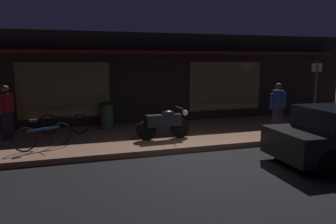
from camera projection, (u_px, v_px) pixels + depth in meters
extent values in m
plane|color=black|center=(203.00, 163.00, 8.35)|extent=(60.00, 60.00, 0.00)
cube|color=#8C6047|center=(167.00, 135.00, 11.16)|extent=(18.00, 4.00, 0.15)
cube|color=black|center=(142.00, 78.00, 14.10)|extent=(18.00, 2.80, 3.60)
cube|color=brown|center=(64.00, 90.00, 11.84)|extent=(3.20, 0.04, 2.00)
cube|color=brown|center=(225.00, 86.00, 13.78)|extent=(3.20, 0.04, 2.00)
cube|color=#591919|center=(152.00, 52.00, 12.38)|extent=(16.20, 0.50, 0.12)
cylinder|color=black|center=(146.00, 131.00, 10.05)|extent=(0.60, 0.15, 0.60)
cylinder|color=black|center=(180.00, 128.00, 10.42)|extent=(0.60, 0.15, 0.60)
cube|color=black|center=(163.00, 120.00, 10.19)|extent=(1.11, 0.33, 0.36)
ellipsoid|color=black|center=(168.00, 114.00, 10.21)|extent=(0.45, 0.26, 0.20)
sphere|color=#F9EDB7|center=(185.00, 113.00, 10.41)|extent=(0.18, 0.18, 0.18)
cylinder|color=gray|center=(179.00, 108.00, 10.31)|extent=(0.05, 0.55, 0.03)
torus|color=black|center=(25.00, 140.00, 8.76)|extent=(0.61, 0.32, 0.66)
torus|color=black|center=(61.00, 134.00, 9.43)|extent=(0.61, 0.32, 0.66)
cube|color=#1E478C|center=(43.00, 129.00, 9.06)|extent=(0.83, 0.42, 0.06)
cube|color=brown|center=(33.00, 120.00, 8.85)|extent=(0.22, 0.16, 0.06)
cylinder|color=#1E478C|center=(57.00, 115.00, 9.29)|extent=(0.20, 0.39, 0.02)
torus|color=black|center=(49.00, 124.00, 10.92)|extent=(0.64, 0.23, 0.66)
torus|color=black|center=(80.00, 124.00, 10.94)|extent=(0.64, 0.23, 0.66)
cube|color=black|center=(64.00, 117.00, 10.89)|extent=(0.87, 0.29, 0.06)
cube|color=brown|center=(56.00, 109.00, 10.85)|extent=(0.21, 0.13, 0.06)
cylinder|color=black|center=(76.00, 107.00, 10.85)|extent=(0.14, 0.41, 0.02)
cube|color=#28232D|center=(8.00, 126.00, 10.09)|extent=(0.34, 0.32, 0.85)
cube|color=maroon|center=(6.00, 103.00, 9.98)|extent=(0.44, 0.39, 0.58)
sphere|color=brown|center=(5.00, 89.00, 9.92)|extent=(0.22, 0.22, 0.22)
cylinder|color=maroon|center=(12.00, 104.00, 10.24)|extent=(0.12, 0.12, 0.52)
cube|color=#28232D|center=(277.00, 120.00, 11.08)|extent=(0.21, 0.29, 0.85)
cube|color=navy|center=(278.00, 99.00, 10.97)|extent=(0.24, 0.39, 0.58)
sphere|color=brown|center=(279.00, 86.00, 10.91)|extent=(0.22, 0.22, 0.22)
cylinder|color=navy|center=(284.00, 101.00, 11.07)|extent=(0.09, 0.09, 0.52)
cylinder|color=navy|center=(271.00, 101.00, 10.90)|extent=(0.09, 0.09, 0.52)
cylinder|color=#47474C|center=(315.00, 93.00, 12.20)|extent=(0.09, 0.09, 2.40)
cube|color=beige|center=(317.00, 67.00, 12.06)|extent=(0.44, 0.03, 0.30)
cylinder|color=#2D4C33|center=(107.00, 117.00, 11.75)|extent=(0.44, 0.44, 0.85)
cylinder|color=black|center=(107.00, 104.00, 11.67)|extent=(0.48, 0.48, 0.08)
cylinder|color=black|center=(286.00, 145.00, 8.80)|extent=(0.65, 0.25, 0.64)
cylinder|color=black|center=(328.00, 163.00, 7.31)|extent=(0.65, 0.25, 0.64)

